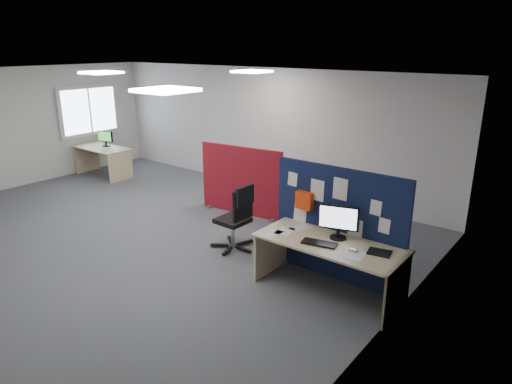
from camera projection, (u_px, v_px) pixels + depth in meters
The scene contains 18 objects.
floor at pixel (142, 233), 8.06m from camera, with size 9.00×9.00×0.00m, color #575A5F.
ceiling at pixel (129, 76), 7.22m from camera, with size 9.00×7.00×0.02m, color white.
wall_back at pixel (262, 129), 10.26m from camera, with size 9.00×0.02×2.70m, color silver.
wall_left at pixel (10, 129), 10.28m from camera, with size 0.02×7.00×2.70m, color silver.
wall_right at pixel (395, 219), 5.01m from camera, with size 0.02×7.00×2.70m, color silver.
window at pixel (89, 110), 11.68m from camera, with size 0.06×1.70×1.30m.
ceiling_lights at pixel (175, 76), 7.54m from camera, with size 4.10×4.10×0.04m.
navy_divider at pixel (337, 224), 6.27m from camera, with size 1.97×0.30×1.63m.
main_desk at pixel (331, 252), 6.02m from camera, with size 1.94×0.86×0.73m.
monitor_main at pixel (339, 220), 5.96m from camera, with size 0.51×0.22×0.46m.
keyboard at pixel (319, 243), 5.86m from camera, with size 0.45×0.18×0.03m, color black.
mouse at pixel (354, 250), 5.66m from camera, with size 0.10×0.06×0.03m, color gray.
paper_tray at pixel (379, 252), 5.62m from camera, with size 0.28×0.22×0.01m, color black.
red_divider at pixel (241, 181), 8.79m from camera, with size 1.78×0.30×1.34m.
second_desk at pixel (104, 154), 11.39m from camera, with size 1.48×0.74×0.73m.
monitor_second at pixel (105, 138), 11.37m from camera, with size 0.42×0.19×0.39m.
office_chair at pixel (238, 214), 7.21m from camera, with size 0.69×0.72×1.09m.
desk_papers at pixel (302, 236), 6.10m from camera, with size 1.44×0.73×0.00m.
Camera 1 is at (6.17, -4.62, 3.19)m, focal length 32.00 mm.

